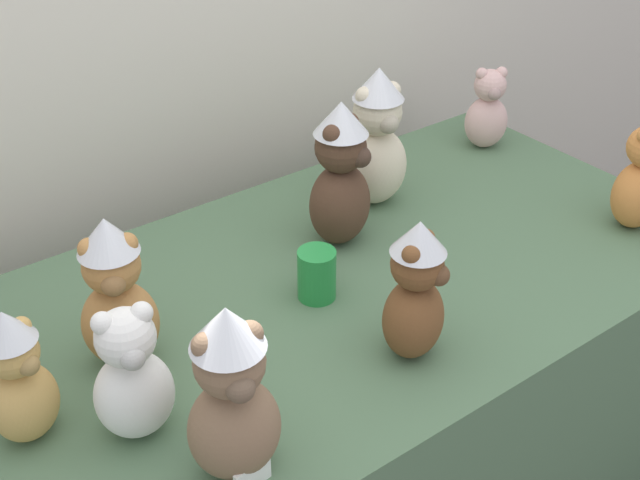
{
  "coord_description": "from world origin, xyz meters",
  "views": [
    {
      "loc": [
        -0.85,
        -0.88,
        1.81
      ],
      "look_at": [
        0.0,
        0.25,
        0.9
      ],
      "focal_mm": 46.4,
      "sensor_mm": 36.0,
      "label": 1
    }
  ],
  "objects_px": {
    "display_table": "(320,420)",
    "party_cup_green": "(317,274)",
    "teddy_bear_honey": "(19,378)",
    "teddy_bear_cocoa": "(341,176)",
    "teddy_bear_snow": "(132,377)",
    "teddy_bear_cream": "(377,139)",
    "teddy_bear_caramel": "(116,295)",
    "teddy_bear_blush": "(487,111)",
    "teddy_bear_mocha": "(232,396)",
    "teddy_bear_chestnut": "(416,292)"
  },
  "relations": [
    {
      "from": "display_table",
      "to": "party_cup_green",
      "type": "xyz_separation_m",
      "value": [
        -0.02,
        -0.02,
        0.44
      ]
    },
    {
      "from": "teddy_bear_honey",
      "to": "teddy_bear_cocoa",
      "type": "bearing_deg",
      "value": -7.55
    },
    {
      "from": "teddy_bear_snow",
      "to": "teddy_bear_honey",
      "type": "bearing_deg",
      "value": 157.69
    },
    {
      "from": "teddy_bear_cream",
      "to": "teddy_bear_snow",
      "type": "distance_m",
      "value": 0.89
    },
    {
      "from": "display_table",
      "to": "teddy_bear_caramel",
      "type": "distance_m",
      "value": 0.69
    },
    {
      "from": "teddy_bear_cocoa",
      "to": "teddy_bear_blush",
      "type": "bearing_deg",
      "value": -9.07
    },
    {
      "from": "teddy_bear_caramel",
      "to": "teddy_bear_cream",
      "type": "relative_size",
      "value": 0.89
    },
    {
      "from": "teddy_bear_snow",
      "to": "teddy_bear_cream",
      "type": "bearing_deg",
      "value": 35.64
    },
    {
      "from": "teddy_bear_mocha",
      "to": "teddy_bear_snow",
      "type": "height_order",
      "value": "teddy_bear_mocha"
    },
    {
      "from": "teddy_bear_blush",
      "to": "party_cup_green",
      "type": "relative_size",
      "value": 2.1
    },
    {
      "from": "display_table",
      "to": "teddy_bear_cream",
      "type": "relative_size",
      "value": 5.26
    },
    {
      "from": "teddy_bear_blush",
      "to": "teddy_bear_chestnut",
      "type": "relative_size",
      "value": 0.79
    },
    {
      "from": "teddy_bear_cocoa",
      "to": "teddy_bear_cream",
      "type": "bearing_deg",
      "value": 4.66
    },
    {
      "from": "teddy_bear_honey",
      "to": "party_cup_green",
      "type": "bearing_deg",
      "value": -17.25
    },
    {
      "from": "teddy_bear_caramel",
      "to": "teddy_bear_honey",
      "type": "xyz_separation_m",
      "value": [
        -0.21,
        -0.08,
        -0.02
      ]
    },
    {
      "from": "teddy_bear_blush",
      "to": "teddy_bear_cream",
      "type": "distance_m",
      "value": 0.45
    },
    {
      "from": "teddy_bear_chestnut",
      "to": "teddy_bear_honey",
      "type": "distance_m",
      "value": 0.69
    },
    {
      "from": "teddy_bear_mocha",
      "to": "teddy_bear_chestnut",
      "type": "height_order",
      "value": "teddy_bear_mocha"
    },
    {
      "from": "teddy_bear_caramel",
      "to": "teddy_bear_mocha",
      "type": "height_order",
      "value": "teddy_bear_mocha"
    },
    {
      "from": "teddy_bear_chestnut",
      "to": "teddy_bear_honey",
      "type": "relative_size",
      "value": 1.12
    },
    {
      "from": "teddy_bear_honey",
      "to": "teddy_bear_cream",
      "type": "distance_m",
      "value": 1.0
    },
    {
      "from": "teddy_bear_honey",
      "to": "display_table",
      "type": "bearing_deg",
      "value": -15.59
    },
    {
      "from": "display_table",
      "to": "teddy_bear_cocoa",
      "type": "xyz_separation_m",
      "value": [
        0.15,
        0.12,
        0.56
      ]
    },
    {
      "from": "teddy_bear_honey",
      "to": "teddy_bear_cream",
      "type": "relative_size",
      "value": 0.75
    },
    {
      "from": "teddy_bear_snow",
      "to": "teddy_bear_caramel",
      "type": "bearing_deg",
      "value": 83.23
    },
    {
      "from": "display_table",
      "to": "teddy_bear_snow",
      "type": "xyz_separation_m",
      "value": [
        -0.49,
        -0.15,
        0.51
      ]
    },
    {
      "from": "teddy_bear_caramel",
      "to": "teddy_bear_mocha",
      "type": "xyz_separation_m",
      "value": [
        0.03,
        -0.35,
        0.01
      ]
    },
    {
      "from": "teddy_bear_mocha",
      "to": "teddy_bear_chestnut",
      "type": "bearing_deg",
      "value": 19.96
    },
    {
      "from": "teddy_bear_snow",
      "to": "display_table",
      "type": "bearing_deg",
      "value": 28.55
    },
    {
      "from": "teddy_bear_caramel",
      "to": "teddy_bear_snow",
      "type": "height_order",
      "value": "teddy_bear_caramel"
    },
    {
      "from": "teddy_bear_caramel",
      "to": "teddy_bear_mocha",
      "type": "distance_m",
      "value": 0.35
    },
    {
      "from": "teddy_bear_cocoa",
      "to": "party_cup_green",
      "type": "relative_size",
      "value": 3.11
    },
    {
      "from": "display_table",
      "to": "teddy_bear_snow",
      "type": "relative_size",
      "value": 7.05
    },
    {
      "from": "teddy_bear_caramel",
      "to": "teddy_bear_snow",
      "type": "distance_m",
      "value": 0.19
    },
    {
      "from": "teddy_bear_caramel",
      "to": "teddy_bear_honey",
      "type": "bearing_deg",
      "value": -137.54
    },
    {
      "from": "party_cup_green",
      "to": "teddy_bear_chestnut",
      "type": "bearing_deg",
      "value": -81.38
    },
    {
      "from": "teddy_bear_caramel",
      "to": "party_cup_green",
      "type": "bearing_deg",
      "value": 14.36
    },
    {
      "from": "teddy_bear_caramel",
      "to": "teddy_bear_cream",
      "type": "height_order",
      "value": "teddy_bear_cream"
    },
    {
      "from": "teddy_bear_caramel",
      "to": "teddy_bear_cocoa",
      "type": "distance_m",
      "value": 0.58
    },
    {
      "from": "display_table",
      "to": "teddy_bear_honey",
      "type": "height_order",
      "value": "teddy_bear_honey"
    },
    {
      "from": "display_table",
      "to": "teddy_bear_blush",
      "type": "distance_m",
      "value": 0.95
    },
    {
      "from": "teddy_bear_blush",
      "to": "teddy_bear_caramel",
      "type": "bearing_deg",
      "value": -140.04
    },
    {
      "from": "teddy_bear_blush",
      "to": "teddy_bear_honey",
      "type": "xyz_separation_m",
      "value": [
        -1.41,
        -0.31,
        0.02
      ]
    },
    {
      "from": "teddy_bear_caramel",
      "to": "teddy_bear_blush",
      "type": "xyz_separation_m",
      "value": [
        1.2,
        0.23,
        -0.04
      ]
    },
    {
      "from": "teddy_bear_snow",
      "to": "teddy_bear_chestnut",
      "type": "bearing_deg",
      "value": -1.74
    },
    {
      "from": "teddy_bear_cocoa",
      "to": "party_cup_green",
      "type": "distance_m",
      "value": 0.25
    },
    {
      "from": "teddy_bear_snow",
      "to": "party_cup_green",
      "type": "relative_size",
      "value": 2.36
    },
    {
      "from": "teddy_bear_mocha",
      "to": "teddy_bear_cocoa",
      "type": "bearing_deg",
      "value": 51.98
    },
    {
      "from": "display_table",
      "to": "teddy_bear_cocoa",
      "type": "bearing_deg",
      "value": 39.64
    },
    {
      "from": "teddy_bear_caramel",
      "to": "teddy_bear_blush",
      "type": "bearing_deg",
      "value": 32.75
    }
  ]
}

